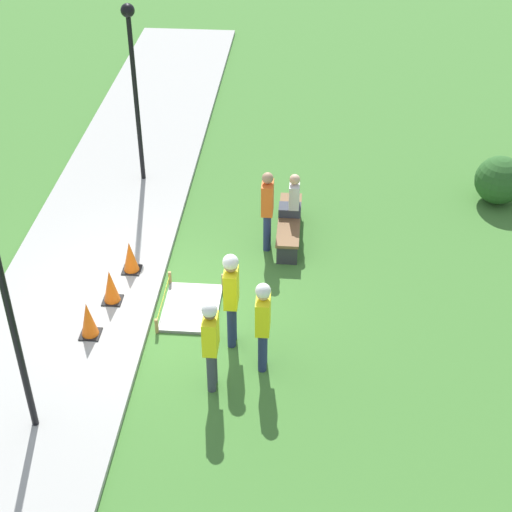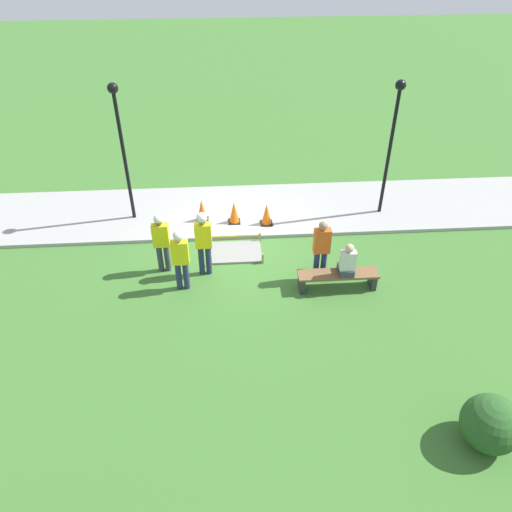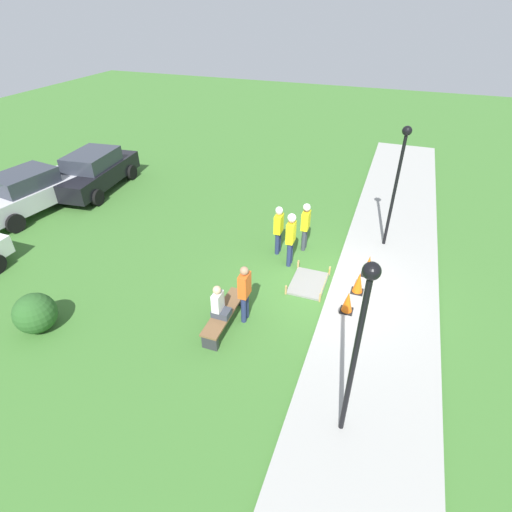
# 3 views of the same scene
# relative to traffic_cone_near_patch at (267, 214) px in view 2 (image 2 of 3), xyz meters

# --- Properties ---
(ground_plane) EXTENTS (60.00, 60.00, 0.00)m
(ground_plane) POSITION_rel_traffic_cone_near_patch_xyz_m (0.91, 0.62, -0.41)
(ground_plane) COLOR #3D702D
(sidewalk) EXTENTS (28.00, 2.96, 0.10)m
(sidewalk) POSITION_rel_traffic_cone_near_patch_xyz_m (0.91, -0.86, -0.36)
(sidewalk) COLOR #9E9E99
(sidewalk) RESTS_ON ground_plane
(wet_concrete_patch) EXTENTS (1.39, 1.03, 0.29)m
(wet_concrete_patch) POSITION_rel_traffic_cone_near_patch_xyz_m (0.92, 1.26, -0.38)
(wet_concrete_patch) COLOR gray
(wet_concrete_patch) RESTS_ON ground_plane
(traffic_cone_near_patch) EXTENTS (0.34, 0.34, 0.63)m
(traffic_cone_near_patch) POSITION_rel_traffic_cone_near_patch_xyz_m (0.00, 0.00, 0.00)
(traffic_cone_near_patch) COLOR black
(traffic_cone_near_patch) RESTS_ON sidewalk
(traffic_cone_far_patch) EXTENTS (0.34, 0.34, 0.65)m
(traffic_cone_far_patch) POSITION_rel_traffic_cone_near_patch_xyz_m (0.92, -0.15, 0.01)
(traffic_cone_far_patch) COLOR black
(traffic_cone_far_patch) RESTS_ON sidewalk
(traffic_cone_sidewalk_edge) EXTENTS (0.34, 0.34, 0.67)m
(traffic_cone_sidewalk_edge) POSITION_rel_traffic_cone_near_patch_xyz_m (1.84, -0.31, 0.02)
(traffic_cone_sidewalk_edge) COLOR black
(traffic_cone_sidewalk_edge) RESTS_ON sidewalk
(park_bench) EXTENTS (1.94, 0.44, 0.45)m
(park_bench) POSITION_rel_traffic_cone_near_patch_xyz_m (-1.48, 2.88, -0.08)
(park_bench) COLOR #2D2D33
(park_bench) RESTS_ON ground_plane
(person_seated_on_bench) EXTENTS (0.36, 0.44, 0.89)m
(person_seated_on_bench) POSITION_rel_traffic_cone_near_patch_xyz_m (-1.65, 2.93, 0.39)
(person_seated_on_bench) COLOR #383D47
(person_seated_on_bench) RESTS_ON park_bench
(worker_supervisor) EXTENTS (0.40, 0.24, 1.66)m
(worker_supervisor) POSITION_rel_traffic_cone_near_patch_xyz_m (2.77, 1.87, 0.56)
(worker_supervisor) COLOR #383D47
(worker_supervisor) RESTS_ON ground_plane
(worker_assistant) EXTENTS (0.40, 0.26, 1.79)m
(worker_assistant) POSITION_rel_traffic_cone_near_patch_xyz_m (1.73, 2.07, 0.66)
(worker_assistant) COLOR navy
(worker_assistant) RESTS_ON ground_plane
(worker_trainee) EXTENTS (0.40, 0.24, 1.66)m
(worker_trainee) POSITION_rel_traffic_cone_near_patch_xyz_m (2.26, 2.62, 0.57)
(worker_trainee) COLOR navy
(worker_trainee) RESTS_ON ground_plane
(bystander_in_orange_shirt) EXTENTS (0.40, 0.22, 1.67)m
(bystander_in_orange_shirt) POSITION_rel_traffic_cone_near_patch_xyz_m (-1.11, 2.46, 0.53)
(bystander_in_orange_shirt) COLOR navy
(bystander_in_orange_shirt) RESTS_ON ground_plane
(lamppost_near) EXTENTS (0.28, 0.28, 3.92)m
(lamppost_near) POSITION_rel_traffic_cone_near_patch_xyz_m (3.86, -0.63, 2.26)
(lamppost_near) COLOR black
(lamppost_near) RESTS_ON sidewalk
(lamppost_far) EXTENTS (0.28, 0.28, 3.89)m
(lamppost_far) POSITION_rel_traffic_cone_near_patch_xyz_m (-3.44, -0.46, 2.24)
(lamppost_far) COLOR black
(lamppost_far) RESTS_ON sidewalk
(shrub_rounded_near) EXTENTS (1.03, 1.03, 1.03)m
(shrub_rounded_near) POSITION_rel_traffic_cone_near_patch_xyz_m (-3.23, 7.25, 0.11)
(shrub_rounded_near) COLOR #285623
(shrub_rounded_near) RESTS_ON ground_plane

